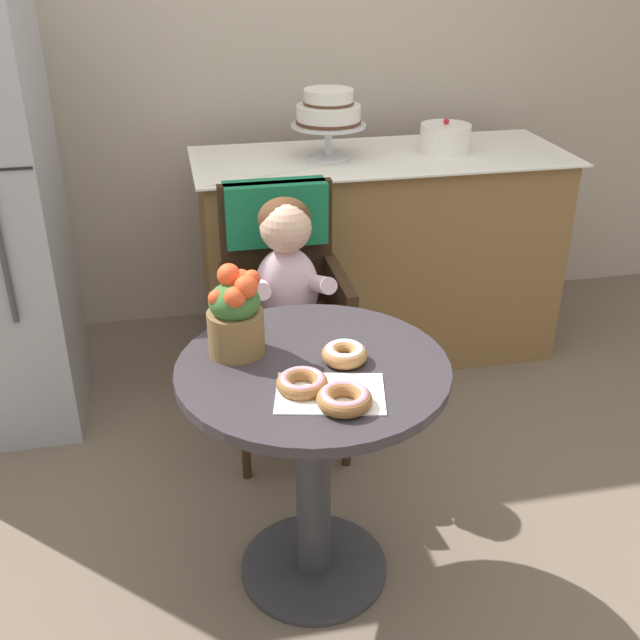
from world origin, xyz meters
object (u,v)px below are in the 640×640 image
at_px(tiered_cake_stand, 328,113).
at_px(cafe_table, 313,431).
at_px(round_layer_cake, 445,138).
at_px(flower_vase, 236,313).
at_px(wicker_chair, 281,276).
at_px(donut_mid, 344,398).
at_px(donut_front, 302,382).
at_px(seated_child, 288,284).
at_px(donut_side, 344,352).

bearing_deg(tiered_cake_stand, cafe_table, -103.97).
bearing_deg(round_layer_cake, flower_vase, -130.08).
relative_size(wicker_chair, donut_mid, 7.12).
xyz_separation_m(tiered_cake_stand, round_layer_cake, (0.50, -0.00, -0.13)).
relative_size(wicker_chair, round_layer_cake, 4.58).
bearing_deg(donut_mid, round_layer_cake, 62.47).
bearing_deg(round_layer_cake, donut_front, -121.60).
height_order(seated_child, donut_front, seated_child).
relative_size(seated_child, flower_vase, 2.94).
relative_size(wicker_chair, seated_child, 1.31).
xyz_separation_m(wicker_chair, flower_vase, (-0.22, -0.65, 0.20)).
height_order(wicker_chair, donut_side, wicker_chair).
bearing_deg(round_layer_cake, donut_mid, -117.53).
distance_m(donut_side, round_layer_cake, 1.50).
distance_m(cafe_table, donut_mid, 0.31).
distance_m(donut_front, flower_vase, 0.27).
bearing_deg(donut_mid, flower_vase, 125.04).
xyz_separation_m(seated_child, donut_side, (0.05, -0.59, 0.07)).
bearing_deg(donut_front, wicker_chair, 84.45).
xyz_separation_m(donut_side, round_layer_cake, (0.73, 1.29, 0.21)).
bearing_deg(wicker_chair, donut_mid, -94.58).
xyz_separation_m(cafe_table, flower_vase, (-0.18, 0.11, 0.33)).
bearing_deg(seated_child, donut_front, -96.76).
relative_size(seated_child, donut_mid, 5.42).
height_order(donut_front, donut_side, donut_side).
distance_m(cafe_table, donut_side, 0.25).
xyz_separation_m(donut_front, flower_vase, (-0.13, 0.22, 0.10)).
distance_m(cafe_table, flower_vase, 0.39).
relative_size(donut_front, donut_side, 1.07).
height_order(seated_child, tiered_cake_stand, tiered_cake_stand).
height_order(flower_vase, round_layer_cake, round_layer_cake).
bearing_deg(round_layer_cake, wicker_chair, -145.20).
height_order(cafe_table, donut_side, donut_side).
relative_size(wicker_chair, flower_vase, 3.86).
xyz_separation_m(seated_child, round_layer_cake, (0.78, 0.70, 0.28)).
bearing_deg(round_layer_cake, seated_child, -138.22).
height_order(seated_child, donut_side, seated_child).
distance_m(flower_vase, tiered_cake_stand, 1.32).
bearing_deg(cafe_table, donut_front, -113.61).
bearing_deg(seated_child, donut_mid, -90.01).
bearing_deg(seated_child, cafe_table, -93.35).
relative_size(wicker_chair, tiered_cake_stand, 3.18).
xyz_separation_m(wicker_chair, tiered_cake_stand, (0.29, 0.55, 0.44)).
relative_size(donut_mid, round_layer_cake, 0.64).
height_order(donut_mid, round_layer_cake, round_layer_cake).
xyz_separation_m(donut_mid, round_layer_cake, (0.78, 1.50, 0.21)).
height_order(donut_side, tiered_cake_stand, tiered_cake_stand).
relative_size(cafe_table, round_layer_cake, 3.46).
distance_m(donut_mid, tiered_cake_stand, 1.57).
bearing_deg(donut_side, donut_mid, -103.28).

